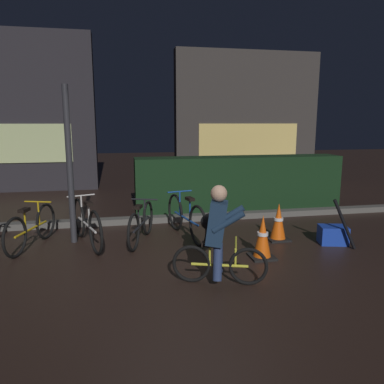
% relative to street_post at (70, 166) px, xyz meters
% --- Properties ---
extents(ground_plane, '(40.00, 40.00, 0.00)m').
position_rel_street_post_xyz_m(ground_plane, '(1.71, -1.20, -1.29)').
color(ground_plane, black).
extents(sidewalk_curb, '(12.00, 0.24, 0.12)m').
position_rel_street_post_xyz_m(sidewalk_curb, '(1.71, 1.00, -1.23)').
color(sidewalk_curb, '#56544F').
rests_on(sidewalk_curb, ground).
extents(hedge_row, '(4.80, 0.70, 1.21)m').
position_rel_street_post_xyz_m(hedge_row, '(3.51, 1.90, -0.68)').
color(hedge_row, black).
rests_on(hedge_row, ground).
extents(storefront_left, '(4.47, 0.54, 4.52)m').
position_rel_street_post_xyz_m(storefront_left, '(-2.12, 5.30, 0.96)').
color(storefront_left, '#262328').
rests_on(storefront_left, ground).
extents(storefront_right, '(4.92, 0.54, 4.32)m').
position_rel_street_post_xyz_m(storefront_right, '(5.08, 6.00, 0.86)').
color(storefront_right, '#383330').
rests_on(storefront_right, ground).
extents(street_post, '(0.10, 0.10, 2.57)m').
position_rel_street_post_xyz_m(street_post, '(0.00, 0.00, 0.00)').
color(street_post, '#2D2D33').
rests_on(street_post, ground).
extents(parked_bike_left_mid, '(0.55, 1.48, 0.71)m').
position_rel_street_post_xyz_m(parked_bike_left_mid, '(-0.62, -0.15, -0.96)').
color(parked_bike_left_mid, black).
rests_on(parked_bike_left_mid, ground).
extents(parked_bike_center_left, '(0.62, 1.63, 0.79)m').
position_rel_street_post_xyz_m(parked_bike_center_left, '(0.24, -0.19, -0.93)').
color(parked_bike_center_left, black).
rests_on(parked_bike_center_left, ground).
extents(parked_bike_center_right, '(0.56, 1.44, 0.69)m').
position_rel_street_post_xyz_m(parked_bike_center_right, '(1.12, -0.21, -0.97)').
color(parked_bike_center_right, black).
rests_on(parked_bike_center_right, ground).
extents(parked_bike_right_mid, '(0.50, 1.66, 0.78)m').
position_rel_street_post_xyz_m(parked_bike_right_mid, '(1.89, -0.09, -0.93)').
color(parked_bike_right_mid, black).
rests_on(parked_bike_right_mid, ground).
extents(traffic_cone_near, '(0.36, 0.36, 0.65)m').
position_rel_street_post_xyz_m(traffic_cone_near, '(2.83, -1.30, -0.97)').
color(traffic_cone_near, black).
rests_on(traffic_cone_near, ground).
extents(traffic_cone_far, '(0.36, 0.36, 0.64)m').
position_rel_street_post_xyz_m(traffic_cone_far, '(3.42, -0.53, -0.98)').
color(traffic_cone_far, black).
rests_on(traffic_cone_far, ground).
extents(blue_crate, '(0.50, 0.41, 0.30)m').
position_rel_street_post_xyz_m(blue_crate, '(4.23, -0.90, -1.14)').
color(blue_crate, '#193DB7').
rests_on(blue_crate, ground).
extents(cyclist, '(1.14, 0.63, 1.25)m').
position_rel_street_post_xyz_m(cyclist, '(1.96, -2.01, -0.66)').
color(cyclist, black).
rests_on(cyclist, ground).
extents(closed_umbrella, '(0.38, 0.20, 0.80)m').
position_rel_street_post_xyz_m(closed_umbrella, '(4.26, -1.15, -0.89)').
color(closed_umbrella, black).
rests_on(closed_umbrella, ground).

